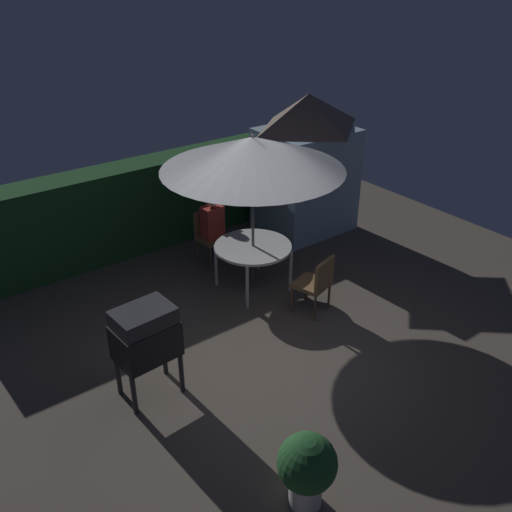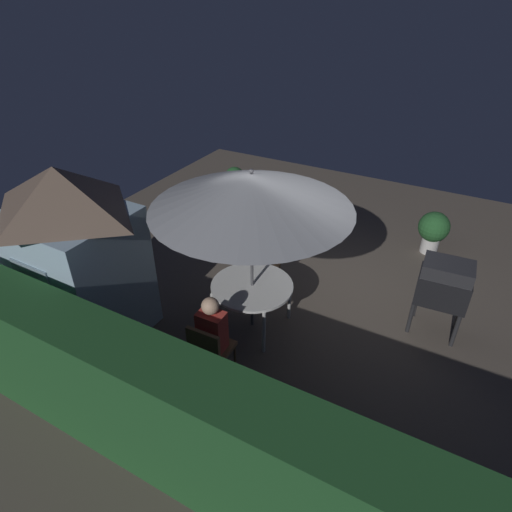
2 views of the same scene
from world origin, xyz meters
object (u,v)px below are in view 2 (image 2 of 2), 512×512
potted_plant_by_shed (235,180)px  person_in_red (212,329)px  bbq_grill (444,284)px  potted_plant_by_grill (433,229)px  patio_umbrella (251,191)px  chair_near_shed (209,349)px  chair_far_side (267,256)px  patio_table (252,288)px  garden_shed (75,254)px

potted_plant_by_shed → person_in_red: (-2.77, 5.11, 0.43)m
bbq_grill → potted_plant_by_grill: (0.46, -2.29, -0.36)m
patio_umbrella → chair_near_shed: (-0.04, 1.17, -1.69)m
potted_plant_by_grill → person_in_red: 4.97m
chair_near_shed → potted_plant_by_shed: bearing=-61.9°
patio_umbrella → potted_plant_by_grill: (-1.97, -3.49, -1.72)m
chair_far_side → potted_plant_by_shed: chair_far_side is taller
patio_umbrella → chair_far_side: patio_umbrella is taller
potted_plant_by_shed → patio_table: bearing=124.2°
bbq_grill → person_in_red: 3.31m
chair_far_side → person_in_red: bearing=99.3°
chair_near_shed → chair_far_side: same height
potted_plant_by_shed → person_in_red: bearing=118.5°
chair_near_shed → chair_far_side: 2.30m
patio_table → potted_plant_by_shed: bearing=-55.8°
bbq_grill → chair_far_side: (2.75, 0.10, -0.33)m
garden_shed → person_in_red: garden_shed is taller
patio_table → person_in_red: person_in_red is taller
chair_far_side → person_in_red: person_in_red is taller
garden_shed → chair_far_side: bearing=-127.7°
patio_table → garden_shed: bearing=29.7°
chair_near_shed → person_in_red: person_in_red is taller
garden_shed → patio_umbrella: size_ratio=0.96×
potted_plant_by_grill → garden_shed: bearing=49.1°
person_in_red → potted_plant_by_grill: bearing=-112.9°
chair_near_shed → potted_plant_by_grill: bearing=-112.5°
garden_shed → patio_table: 2.49m
chair_near_shed → bbq_grill: bearing=-135.3°
potted_plant_by_shed → potted_plant_by_grill: 4.74m
patio_table → chair_far_side: bearing=-73.6°
patio_umbrella → bbq_grill: (-2.42, -1.20, -1.37)m
patio_umbrella → potted_plant_by_grill: size_ratio=3.19×
potted_plant_by_shed → garden_shed: bearing=97.0°
bbq_grill → person_in_red: person_in_red is taller
patio_umbrella → person_in_red: (-0.03, 1.08, -1.43)m
garden_shed → potted_plant_by_shed: 5.35m
garden_shed → chair_far_side: 3.01m
patio_umbrella → chair_near_shed: 2.06m
person_in_red → potted_plant_by_shed: bearing=-61.5°
chair_far_side → potted_plant_by_grill: (-2.29, -2.39, -0.03)m
garden_shed → chair_near_shed: bearing=-179.2°
garden_shed → patio_table: size_ratio=2.14×
garden_shed → patio_umbrella: (-2.10, -1.20, 0.91)m
person_in_red → bbq_grill: bearing=-136.4°
chair_far_side → chair_near_shed: bearing=99.0°
chair_far_side → potted_plant_by_shed: (2.41, -2.93, -0.17)m
patio_table → person_in_red: bearing=91.7°
garden_shed → patio_table: (-2.10, -1.20, -0.61)m
patio_table → potted_plant_by_shed: 4.88m
patio_umbrella → bbq_grill: size_ratio=2.22×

